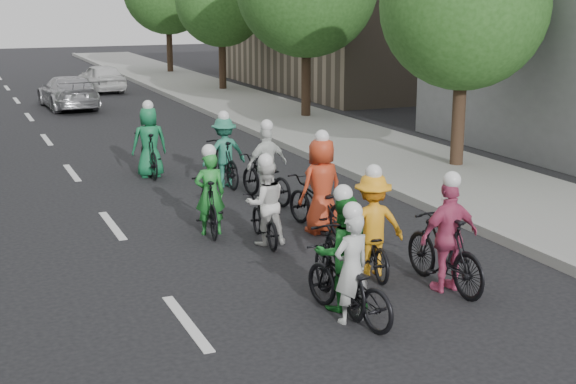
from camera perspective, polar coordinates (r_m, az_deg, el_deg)
ground at (r=10.80m, az=-7.21°, el=-9.22°), size 120.00×120.00×0.00m
sidewalk_right at (r=22.68m, az=5.29°, el=3.26°), size 4.00×80.00×0.15m
curb_right at (r=21.83m, az=0.77°, el=2.94°), size 0.18×80.00×0.18m
bldg_se at (r=38.42m, az=6.05°, el=13.44°), size 10.00×14.00×8.00m
tree_r_0 at (r=19.83m, az=12.42°, el=12.81°), size 4.00×4.00×5.97m
tree_r_2 at (r=36.06m, az=-4.77°, el=13.39°), size 4.00×4.00×5.97m
cyclist_0 at (r=10.67m, az=4.33°, el=-6.31°), size 0.95×1.89×1.64m
cyclist_1 at (r=11.04m, az=3.72°, el=-4.91°), size 0.84×1.91×1.76m
cyclist_2 at (r=12.39m, az=5.90°, el=-2.98°), size 1.11×1.71×1.75m
cyclist_3 at (r=11.91m, az=11.19°, el=-3.76°), size 0.98×1.88×1.79m
cyclist_4 at (r=14.55m, az=2.28°, el=-0.32°), size 1.01×2.00×1.89m
cyclist_5 at (r=14.52m, az=-5.65°, el=-0.68°), size 0.71×1.76×1.65m
cyclist_6 at (r=13.87m, az=-1.66°, el=-1.42°), size 0.76×1.59×1.60m
cyclist_7 at (r=18.10m, az=-4.60°, el=2.50°), size 1.05×1.79×1.73m
cyclist_8 at (r=16.70m, az=-1.58°, el=1.33°), size 0.99×1.92×1.74m
cyclist_9 at (r=19.30m, az=-9.85°, el=3.08°), size 0.84×1.80×1.83m
follow_car_lead at (r=31.82m, az=-15.39°, el=6.86°), size 2.01×4.39×1.24m
follow_car_trail at (r=37.15m, az=-13.15°, el=7.93°), size 1.82×3.78×1.25m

